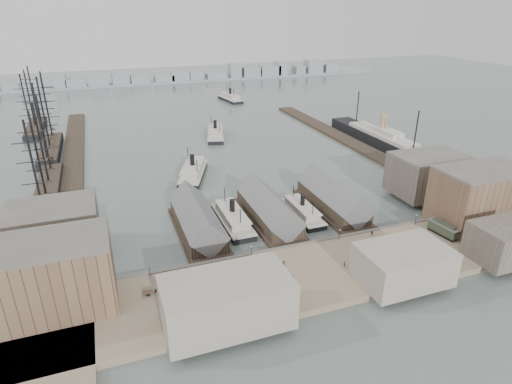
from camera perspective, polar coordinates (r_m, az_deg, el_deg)
name	(u,v)px	position (r m, az deg, el deg)	size (l,w,h in m)	color
ground	(287,243)	(141.67, 4.20, -6.82)	(900.00, 900.00, 0.00)	#4F5C58
quay	(316,274)	(126.09, 7.97, -10.72)	(180.00, 30.00, 2.00)	#806E56
seawall	(294,248)	(137.05, 5.11, -7.43)	(180.00, 1.20, 2.30)	#59544C
west_wharf	(73,166)	(222.99, -23.26, 3.15)	(10.00, 220.00, 1.60)	#2D231C
east_wharf	(349,141)	(249.21, 12.28, 6.60)	(10.00, 180.00, 1.60)	#2D231C
ferry_shed_west	(197,221)	(146.45, -7.83, -3.83)	(14.00, 42.00, 12.60)	#2D231C
ferry_shed_center	(269,209)	(153.13, 1.69, -2.32)	(14.00, 42.00, 12.60)	#2D231C
ferry_shed_east	(333,199)	(163.72, 10.18, -0.91)	(14.00, 42.00, 12.60)	#2D231C
warehouse_west_front	(45,278)	(117.43, -26.36, -10.28)	(32.00, 18.00, 18.00)	brown
warehouse_west_back	(54,230)	(144.43, -25.34, -4.55)	(26.00, 20.00, 14.00)	#60564C
warehouse_east_front	(479,197)	(164.90, 27.61, -0.59)	(30.00, 18.00, 19.00)	brown
warehouse_east_back	(428,175)	(184.31, 22.01, 2.16)	(28.00, 20.00, 15.00)	#60564C
street_bldg_center	(403,264)	(124.54, 19.03, -9.11)	(24.00, 16.00, 10.00)	gray
street_bldg_west	(227,302)	(103.60, -3.93, -14.37)	(30.00, 16.00, 12.00)	gray
street_bldg_east	(504,242)	(146.69, 30.15, -5.80)	(18.00, 14.00, 11.00)	#60564C
lamp_post_far_w	(149,269)	(123.71, -14.03, -9.94)	(0.44, 0.44, 3.92)	black
lamp_post_near_w	(251,250)	(128.82, -0.62, -7.68)	(0.44, 0.44, 3.92)	black
lamp_post_near_e	(339,233)	(140.30, 11.06, -5.35)	(0.44, 0.44, 3.92)	black
lamp_post_far_e	(416,218)	(156.76, 20.56, -3.27)	(0.44, 0.44, 3.92)	black
far_shore	(149,79)	(452.74, -14.05, 14.40)	(500.00, 40.00, 15.72)	gray
ferry_docked_west	(232,218)	(151.86, -3.15, -3.53)	(8.58, 28.61, 10.22)	black
ferry_docked_east	(302,211)	(158.42, 6.16, -2.54)	(7.59, 25.31, 9.04)	black
ferry_open_near	(193,171)	(195.65, -8.40, 2.74)	(20.08, 32.81, 11.25)	black
ferry_open_mid	(215,133)	(254.45, -5.43, 7.81)	(16.50, 31.91, 10.92)	black
ferry_open_far	(230,98)	(355.42, -3.45, 12.43)	(13.61, 31.54, 10.90)	black
sailing_ship_near	(48,190)	(193.68, -26.01, 0.29)	(8.97, 61.77, 36.86)	black
sailing_ship_mid	(51,148)	(249.11, -25.72, 5.25)	(9.63, 55.67, 39.61)	black
sailing_ship_far	(36,127)	(298.22, -27.33, 7.67)	(9.02, 50.11, 37.08)	black
ocean_steamer	(382,139)	(247.59, 16.42, 6.80)	(12.15, 88.79, 17.76)	black
tram	(443,230)	(153.86, 23.66, -4.61)	(4.33, 11.26, 3.90)	black
horse_cart_left	(155,290)	(118.50, -13.34, -12.64)	(4.79, 1.99, 1.64)	black
horse_cart_center	(253,286)	(116.96, -0.39, -12.45)	(4.82, 1.54, 1.53)	black
horse_cart_right	(385,253)	(136.48, 16.80, -7.77)	(4.88, 2.65, 1.72)	black
pedestrian_0	(170,280)	(121.55, -11.43, -11.37)	(0.65, 0.48, 1.79)	black
pedestrian_1	(181,294)	(115.85, -10.01, -13.26)	(0.81, 0.63, 1.67)	black
pedestrian_2	(210,268)	(124.41, -6.09, -10.08)	(1.16, 0.67, 1.79)	black
pedestrian_3	(292,277)	(120.61, 4.85, -11.27)	(0.98, 0.41, 1.68)	black
pedestrian_4	(284,263)	(126.24, 3.73, -9.45)	(0.85, 0.56, 1.75)	black
pedestrian_5	(344,264)	(128.07, 11.69, -9.44)	(0.60, 0.44, 1.66)	black
pedestrian_6	(372,233)	(146.44, 15.21, -5.30)	(0.82, 0.64, 1.69)	black
pedestrian_7	(405,261)	(134.53, 19.29, -8.66)	(1.01, 0.58, 1.57)	black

